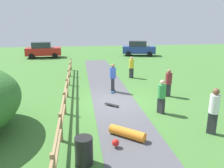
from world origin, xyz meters
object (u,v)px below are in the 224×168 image
(skater_riding, at_px, (113,76))
(skateboard_loose, at_px, (112,105))
(parked_car_red, at_px, (43,50))
(bystander_green, at_px, (162,95))
(parked_car_blue, at_px, (139,48))
(skater_fallen, at_px, (126,134))
(bystander_white, at_px, (214,109))
(trash_bin, at_px, (84,151))
(bystander_maroon, at_px, (169,82))
(bystander_yellow, at_px, (132,66))

(skater_riding, xyz_separation_m, skateboard_loose, (-0.44, -2.47, -0.93))
(parked_car_red, bearing_deg, bystander_green, -66.63)
(skateboard_loose, relative_size, bystander_green, 0.44)
(skater_riding, distance_m, parked_car_blue, 16.26)
(skater_riding, relative_size, skateboard_loose, 2.46)
(skater_riding, xyz_separation_m, skater_fallen, (-0.38, -5.89, -0.82))
(skater_riding, xyz_separation_m, bystander_white, (3.04, -5.98, 0.03))
(parked_car_red, height_order, parked_car_blue, same)
(skater_fallen, height_order, bystander_white, bystander_white)
(trash_bin, bearing_deg, bystander_maroon, 49.18)
(bystander_yellow, bearing_deg, skater_riding, -120.09)
(bystander_maroon, relative_size, parked_car_blue, 0.37)
(bystander_white, bearing_deg, bystander_maroon, 89.14)
(trash_bin, height_order, parked_car_blue, parked_car_blue)
(skater_riding, bearing_deg, skateboard_loose, -99.98)
(skater_riding, distance_m, skateboard_loose, 2.68)
(skater_fallen, height_order, bystander_maroon, bystander_maroon)
(parked_car_red, relative_size, parked_car_blue, 0.96)
(bystander_maroon, bearing_deg, skater_fallen, -127.36)
(trash_bin, relative_size, parked_car_red, 0.21)
(bystander_green, distance_m, bystander_white, 2.60)
(bystander_maroon, bearing_deg, skater_riding, 157.02)
(skateboard_loose, xyz_separation_m, bystander_white, (3.47, -3.51, 0.96))
(bystander_green, distance_m, parked_car_red, 20.60)
(bystander_white, bearing_deg, bystander_green, 118.64)
(trash_bin, xyz_separation_m, bystander_yellow, (4.01, 10.70, 0.48))
(skater_riding, xyz_separation_m, bystander_maroon, (3.11, -1.32, -0.12))
(trash_bin, relative_size, bystander_white, 0.48)
(skater_riding, xyz_separation_m, bystander_green, (1.79, -3.70, -0.11))
(skater_fallen, bearing_deg, skateboard_loose, 90.95)
(bystander_yellow, xyz_separation_m, bystander_maroon, (1.10, -4.79, -0.03))
(bystander_white, bearing_deg, parked_car_red, 113.96)
(skater_riding, distance_m, bystander_maroon, 3.38)
(skater_fallen, height_order, parked_car_blue, parked_car_blue)
(bystander_white, relative_size, parked_car_blue, 0.42)
(parked_car_red, bearing_deg, skater_fallen, -74.12)
(skateboard_loose, distance_m, bystander_yellow, 6.48)
(trash_bin, height_order, bystander_white, bystander_white)
(skater_riding, xyz_separation_m, bystander_yellow, (2.01, 3.47, -0.09))
(bystander_yellow, height_order, bystander_white, bystander_white)
(bystander_yellow, relative_size, parked_car_blue, 0.38)
(bystander_maroon, bearing_deg, bystander_yellow, 102.91)
(skateboard_loose, relative_size, bystander_yellow, 0.43)
(trash_bin, distance_m, bystander_white, 5.22)
(bystander_green, xyz_separation_m, parked_car_blue, (3.93, 18.92, 0.05))
(skateboard_loose, height_order, bystander_white, bystander_white)
(bystander_green, bearing_deg, skater_fallen, -134.83)
(skateboard_loose, xyz_separation_m, parked_car_red, (-5.94, 17.68, 0.87))
(skateboard_loose, bearing_deg, bystander_green, -28.88)
(skater_fallen, bearing_deg, skater_riding, 86.32)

